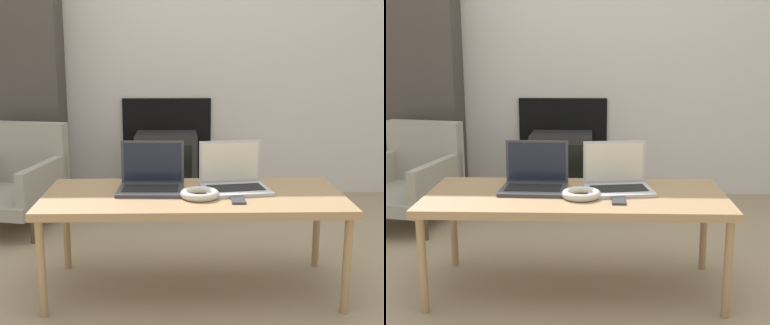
% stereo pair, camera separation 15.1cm
% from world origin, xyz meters
% --- Properties ---
extents(ground_plane, '(14.00, 14.00, 0.00)m').
position_xyz_m(ground_plane, '(0.00, 0.00, 0.00)').
color(ground_plane, '#998466').
extents(wall_back, '(7.00, 0.08, 2.60)m').
position_xyz_m(wall_back, '(-0.00, 1.95, 1.29)').
color(wall_back, beige).
rests_on(wall_back, ground_plane).
extents(table, '(1.38, 0.59, 0.47)m').
position_xyz_m(table, '(0.00, 0.20, 0.44)').
color(table, '#9E7A51').
rests_on(table, ground_plane).
extents(laptop_left, '(0.31, 0.25, 0.22)m').
position_xyz_m(laptop_left, '(-0.20, 0.28, 0.52)').
color(laptop_left, '#38383D').
rests_on(laptop_left, table).
extents(laptop_right, '(0.34, 0.28, 0.22)m').
position_xyz_m(laptop_right, '(0.19, 0.28, 0.52)').
color(laptop_right, '#B2B2B7').
rests_on(laptop_right, table).
extents(headphones, '(0.18, 0.18, 0.03)m').
position_xyz_m(headphones, '(0.03, 0.13, 0.49)').
color(headphones, beige).
rests_on(headphones, table).
extents(phone, '(0.06, 0.15, 0.01)m').
position_xyz_m(phone, '(0.19, 0.09, 0.48)').
color(phone, '#333338').
rests_on(phone, table).
extents(tv, '(0.45, 0.37, 0.51)m').
position_xyz_m(tv, '(-0.16, 1.71, 0.26)').
color(tv, black).
rests_on(tv, ground_plane).
extents(armchair, '(0.66, 0.77, 0.64)m').
position_xyz_m(armchair, '(-1.13, 1.21, 0.30)').
color(armchair, gray).
rests_on(armchair, ground_plane).
extents(bookshelf, '(0.81, 0.32, 1.71)m').
position_xyz_m(bookshelf, '(-1.33, 1.75, 0.86)').
color(bookshelf, '#3F3833').
rests_on(bookshelf, ground_plane).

